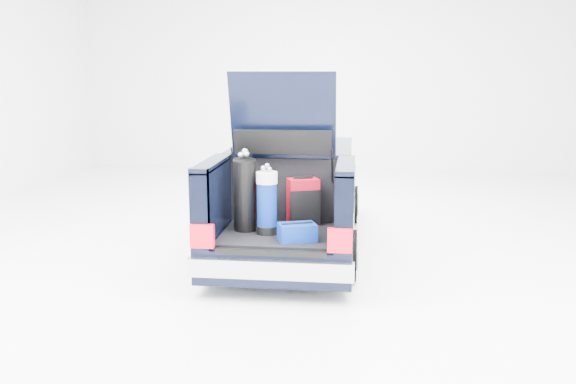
# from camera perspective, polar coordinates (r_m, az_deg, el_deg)

# --- Properties ---
(ground) EXTENTS (14.00, 14.00, 0.00)m
(ground) POSITION_cam_1_polar(r_m,az_deg,el_deg) (8.74, 0.38, -5.08)
(ground) COLOR white
(ground) RESTS_ON ground
(car) EXTENTS (1.87, 4.65, 2.47)m
(car) POSITION_cam_1_polar(r_m,az_deg,el_deg) (8.68, 0.46, -0.62)
(car) COLOR black
(car) RESTS_ON ground
(red_suitcase) EXTENTS (0.42, 0.36, 0.61)m
(red_suitcase) POSITION_cam_1_polar(r_m,az_deg,el_deg) (7.45, 1.41, -0.95)
(red_suitcase) COLOR maroon
(red_suitcase) RESTS_ON car
(black_golf_bag) EXTENTS (0.33, 0.40, 0.97)m
(black_golf_bag) POSITION_cam_1_polar(r_m,az_deg,el_deg) (7.15, -4.07, -0.27)
(black_golf_bag) COLOR black
(black_golf_bag) RESTS_ON car
(blue_golf_bag) EXTENTS (0.25, 0.25, 0.83)m
(blue_golf_bag) POSITION_cam_1_polar(r_m,az_deg,el_deg) (7.03, -1.98, -0.97)
(blue_golf_bag) COLOR black
(blue_golf_bag) RESTS_ON car
(blue_duffel) EXTENTS (0.47, 0.39, 0.21)m
(blue_duffel) POSITION_cam_1_polar(r_m,az_deg,el_deg) (6.80, 0.87, -3.79)
(blue_duffel) COLOR navy
(blue_duffel) RESTS_ON car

